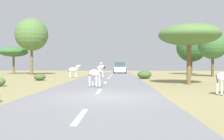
{
  "coord_description": "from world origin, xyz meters",
  "views": [
    {
      "loc": [
        0.53,
        -10.35,
        1.43
      ],
      "look_at": [
        -0.15,
        13.57,
        0.88
      ],
      "focal_mm": 38.7,
      "sensor_mm": 36.0,
      "label": 1
    }
  ],
  "objects_px": {
    "zebra_0": "(101,69)",
    "tree_1": "(13,52)",
    "zebra_3": "(74,70)",
    "bush_4": "(144,75)",
    "zebra_2": "(95,74)",
    "tree_2": "(191,47)",
    "bush_1": "(40,77)",
    "tree_0": "(189,35)",
    "tree_4": "(32,35)",
    "car_0": "(120,68)",
    "tree_3": "(213,45)"
  },
  "relations": [
    {
      "from": "zebra_3",
      "to": "tree_2",
      "type": "distance_m",
      "value": 18.25
    },
    {
      "from": "tree_1",
      "to": "bush_1",
      "type": "xyz_separation_m",
      "value": [
        9.06,
        -15.16,
        -3.05
      ]
    },
    {
      "from": "tree_0",
      "to": "bush_1",
      "type": "distance_m",
      "value": 13.14
    },
    {
      "from": "tree_1",
      "to": "bush_1",
      "type": "bearing_deg",
      "value": -59.13
    },
    {
      "from": "tree_4",
      "to": "bush_4",
      "type": "relative_size",
      "value": 5.55
    },
    {
      "from": "tree_1",
      "to": "bush_1",
      "type": "height_order",
      "value": "tree_1"
    },
    {
      "from": "zebra_2",
      "to": "bush_4",
      "type": "relative_size",
      "value": 1.0
    },
    {
      "from": "zebra_2",
      "to": "tree_2",
      "type": "distance_m",
      "value": 24.0
    },
    {
      "from": "tree_1",
      "to": "bush_4",
      "type": "relative_size",
      "value": 3.08
    },
    {
      "from": "tree_4",
      "to": "bush_4",
      "type": "height_order",
      "value": "tree_4"
    },
    {
      "from": "zebra_3",
      "to": "car_0",
      "type": "relative_size",
      "value": 0.33
    },
    {
      "from": "zebra_3",
      "to": "bush_4",
      "type": "xyz_separation_m",
      "value": [
        7.38,
        -1.37,
        -0.44
      ]
    },
    {
      "from": "zebra_3",
      "to": "car_0",
      "type": "height_order",
      "value": "car_0"
    },
    {
      "from": "zebra_3",
      "to": "car_0",
      "type": "bearing_deg",
      "value": 127.85
    },
    {
      "from": "tree_1",
      "to": "zebra_2",
      "type": "bearing_deg",
      "value": -56.3
    },
    {
      "from": "tree_0",
      "to": "tree_4",
      "type": "relative_size",
      "value": 0.55
    },
    {
      "from": "tree_1",
      "to": "bush_1",
      "type": "relative_size",
      "value": 4.16
    },
    {
      "from": "zebra_3",
      "to": "car_0",
      "type": "xyz_separation_m",
      "value": [
        4.98,
        13.38,
        -0.01
      ]
    },
    {
      "from": "tree_4",
      "to": "bush_1",
      "type": "bearing_deg",
      "value": -66.94
    },
    {
      "from": "bush_1",
      "to": "tree_0",
      "type": "bearing_deg",
      "value": -18.37
    },
    {
      "from": "tree_4",
      "to": "bush_4",
      "type": "distance_m",
      "value": 17.83
    },
    {
      "from": "zebra_0",
      "to": "tree_2",
      "type": "relative_size",
      "value": 0.28
    },
    {
      "from": "zebra_3",
      "to": "tree_4",
      "type": "bearing_deg",
      "value": -167.69
    },
    {
      "from": "bush_4",
      "to": "zebra_3",
      "type": "bearing_deg",
      "value": 169.47
    },
    {
      "from": "tree_4",
      "to": "tree_3",
      "type": "bearing_deg",
      "value": -10.55
    },
    {
      "from": "bush_4",
      "to": "zebra_0",
      "type": "bearing_deg",
      "value": 179.5
    },
    {
      "from": "tree_2",
      "to": "tree_0",
      "type": "bearing_deg",
      "value": -107.09
    },
    {
      "from": "zebra_3",
      "to": "tree_2",
      "type": "relative_size",
      "value": 0.24
    },
    {
      "from": "tree_3",
      "to": "car_0",
      "type": "bearing_deg",
      "value": 136.81
    },
    {
      "from": "zebra_2",
      "to": "bush_1",
      "type": "distance_m",
      "value": 9.0
    },
    {
      "from": "zebra_0",
      "to": "zebra_2",
      "type": "distance_m",
      "value": 9.8
    },
    {
      "from": "tree_2",
      "to": "bush_1",
      "type": "distance_m",
      "value": 22.54
    },
    {
      "from": "zebra_3",
      "to": "tree_0",
      "type": "bearing_deg",
      "value": 18.44
    },
    {
      "from": "zebra_0",
      "to": "tree_1",
      "type": "relative_size",
      "value": 0.4
    },
    {
      "from": "tree_4",
      "to": "bush_1",
      "type": "xyz_separation_m",
      "value": [
        4.96,
        -11.64,
        -5.24
      ]
    },
    {
      "from": "tree_1",
      "to": "tree_2",
      "type": "xyz_separation_m",
      "value": [
        26.6,
        -1.47,
        0.55
      ]
    },
    {
      "from": "zebra_3",
      "to": "bush_4",
      "type": "bearing_deg",
      "value": 47.72
    },
    {
      "from": "zebra_3",
      "to": "tree_0",
      "type": "height_order",
      "value": "tree_0"
    },
    {
      "from": "zebra_0",
      "to": "bush_4",
      "type": "distance_m",
      "value": 4.4
    },
    {
      "from": "zebra_2",
      "to": "zebra_3",
      "type": "xyz_separation_m",
      "value": [
        -3.41,
        11.12,
        -0.03
      ]
    },
    {
      "from": "zebra_3",
      "to": "tree_3",
      "type": "height_order",
      "value": "tree_3"
    },
    {
      "from": "tree_1",
      "to": "car_0",
      "type": "bearing_deg",
      "value": 8.36
    },
    {
      "from": "tree_2",
      "to": "bush_1",
      "type": "height_order",
      "value": "tree_2"
    },
    {
      "from": "zebra_0",
      "to": "zebra_3",
      "type": "height_order",
      "value": "zebra_0"
    },
    {
      "from": "tree_2",
      "to": "tree_4",
      "type": "height_order",
      "value": "tree_4"
    },
    {
      "from": "tree_0",
      "to": "tree_4",
      "type": "xyz_separation_m",
      "value": [
        -17.05,
        15.66,
        2.02
      ]
    },
    {
      "from": "tree_1",
      "to": "bush_1",
      "type": "distance_m",
      "value": 17.92
    },
    {
      "from": "car_0",
      "to": "bush_1",
      "type": "height_order",
      "value": "car_0"
    },
    {
      "from": "zebra_0",
      "to": "tree_1",
      "type": "height_order",
      "value": "tree_1"
    },
    {
      "from": "car_0",
      "to": "tree_3",
      "type": "xyz_separation_m",
      "value": [
        10.88,
        -10.21,
        2.88
      ]
    }
  ]
}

